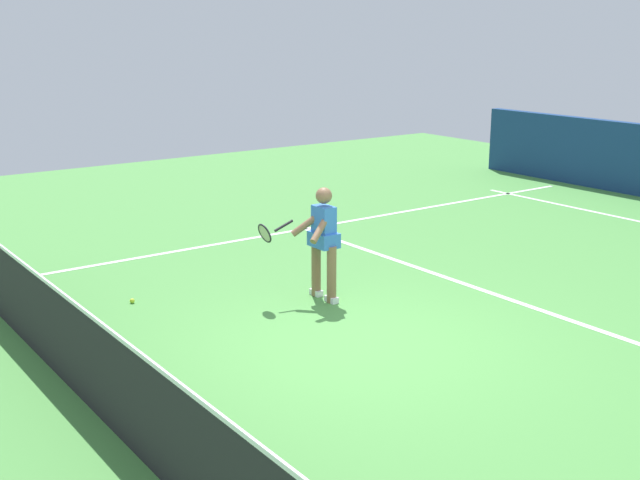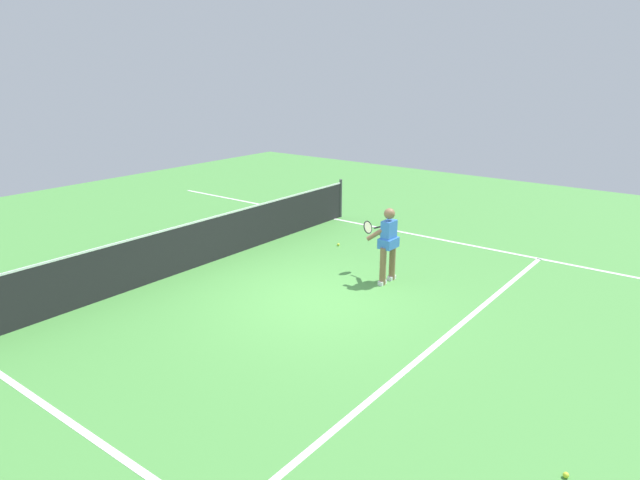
{
  "view_description": "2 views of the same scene",
  "coord_description": "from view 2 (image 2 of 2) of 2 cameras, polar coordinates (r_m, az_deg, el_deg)",
  "views": [
    {
      "loc": [
        -6.92,
        5.61,
        3.62
      ],
      "look_at": [
        1.09,
        -0.19,
        1.0
      ],
      "focal_mm": 45.46,
      "sensor_mm": 36.0,
      "label": 1
    },
    {
      "loc": [
        -7.79,
        -6.03,
        4.21
      ],
      "look_at": [
        0.48,
        0.31,
        0.99
      ],
      "focal_mm": 31.56,
      "sensor_mm": 36.0,
      "label": 2
    }
  ],
  "objects": [
    {
      "name": "court_net",
      "position": [
        12.61,
        -11.8,
        -0.2
      ],
      "size": [
        10.54,
        0.08,
        1.11
      ],
      "color": "#4C4C51",
      "rests_on": "ground"
    },
    {
      "name": "sideline_left_marking",
      "position": [
        7.89,
        -23.81,
        -16.7
      ],
      "size": [
        0.1,
        19.27,
        0.01
      ],
      "primitive_type": "cube",
      "color": "white",
      "rests_on": "ground"
    },
    {
      "name": "sideline_right_marking",
      "position": [
        14.69,
        11.57,
        0.16
      ],
      "size": [
        0.1,
        19.27,
        0.01
      ],
      "primitive_type": "cube",
      "color": "white",
      "rests_on": "ground"
    },
    {
      "name": "tennis_ball_mid",
      "position": [
        7.02,
        23.66,
        -20.99
      ],
      "size": [
        0.07,
        0.07,
        0.07
      ],
      "primitive_type": "sphere",
      "color": "#D1E533",
      "rests_on": "ground"
    },
    {
      "name": "ground_plane",
      "position": [
        10.71,
        -0.28,
        -5.98
      ],
      "size": [
        27.66,
        27.66,
        0.0
      ],
      "primitive_type": "plane",
      "color": "#4C9342"
    },
    {
      "name": "tennis_ball_near",
      "position": [
        13.8,
        1.87,
        -0.46
      ],
      "size": [
        0.07,
        0.07,
        0.07
      ],
      "primitive_type": "sphere",
      "color": "#D1E533",
      "rests_on": "ground"
    },
    {
      "name": "tennis_player",
      "position": [
        11.35,
        6.85,
        -0.2
      ],
      "size": [
        0.78,
        0.92,
        1.55
      ],
      "color": "#8C6647",
      "rests_on": "ground"
    },
    {
      "name": "service_line_marking",
      "position": [
        9.48,
        12.57,
        -9.61
      ],
      "size": [
        9.86,
        0.1,
        0.01
      ],
      "primitive_type": "cube",
      "color": "white",
      "rests_on": "ground"
    }
  ]
}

